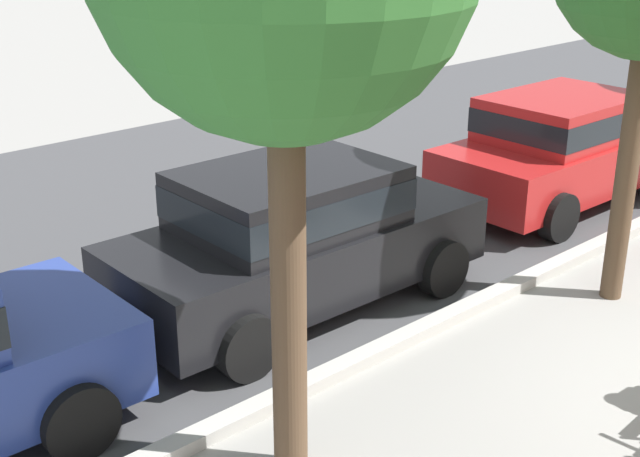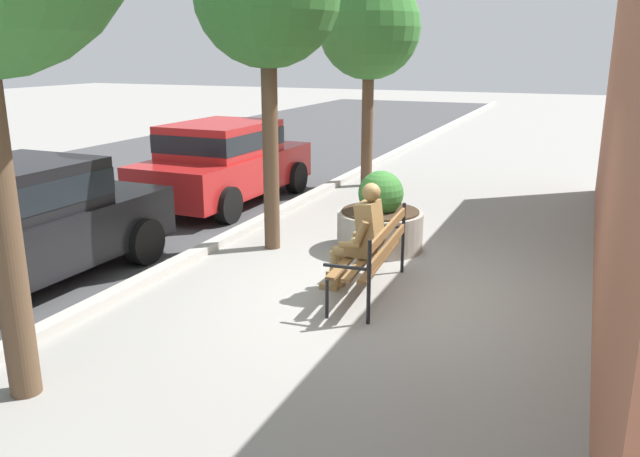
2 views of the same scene
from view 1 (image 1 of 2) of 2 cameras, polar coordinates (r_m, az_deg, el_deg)
street_surface at (r=12.54m, az=-6.07°, el=1.91°), size 60.00×9.00×0.01m
curb_stone at (r=9.46m, az=10.77°, el=-4.72°), size 60.00×0.20×0.12m
parked_car_black at (r=9.00m, az=-1.64°, el=-0.30°), size 4.13×1.98×1.56m
parked_car_red at (r=12.63m, az=15.84°, el=5.34°), size 4.13×1.98×1.56m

